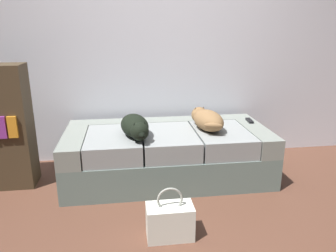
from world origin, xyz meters
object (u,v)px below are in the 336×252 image
object	(u,v)px
dog_dark	(135,126)
couch	(167,153)
dog_tan	(207,119)
tv_remote	(249,121)
handbag	(170,221)

from	to	relation	value
dog_dark	couch	bearing A→B (deg)	29.13
dog_dark	dog_tan	world-z (taller)	same
dog_tan	tv_remote	size ratio (longest dim) A/B	3.62
dog_tan	handbag	world-z (taller)	dog_tan
dog_tan	tv_remote	bearing A→B (deg)	20.10
tv_remote	handbag	bearing A→B (deg)	-126.67
couch	dog_dark	xyz separation A→B (m)	(-0.30, -0.17, 0.33)
handbag	dog_dark	bearing A→B (deg)	103.40
dog_tan	tv_remote	distance (m)	0.54
dog_dark	handbag	distance (m)	0.93
couch	dog_tan	world-z (taller)	dog_tan
couch	dog_dark	size ratio (longest dim) A/B	3.46
tv_remote	handbag	distance (m)	1.52
handbag	tv_remote	bearing A→B (deg)	48.50
tv_remote	handbag	world-z (taller)	tv_remote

